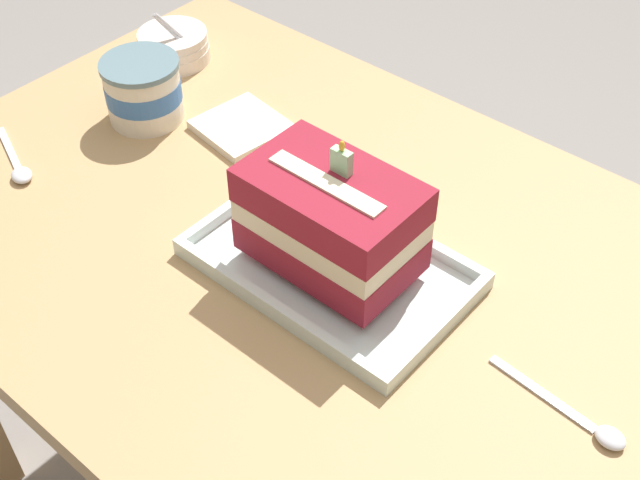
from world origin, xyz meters
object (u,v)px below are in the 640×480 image
object	(u,v)px
birthday_cake	(331,219)
serving_spoon_near_tray	(19,170)
ice_cream_tub	(143,90)
napkin_pile	(242,127)
bowl_stack	(174,46)
serving_spoon_by_bowls	(592,426)
foil_tray	(330,266)

from	to	relation	value
birthday_cake	serving_spoon_near_tray	bearing A→B (deg)	-163.00
serving_spoon_near_tray	ice_cream_tub	bearing A→B (deg)	80.88
napkin_pile	birthday_cake	bearing A→B (deg)	-25.39
bowl_stack	serving_spoon_by_bowls	bearing A→B (deg)	-13.32
birthday_cake	serving_spoon_by_bowls	world-z (taller)	birthday_cake
serving_spoon_near_tray	serving_spoon_by_bowls	distance (m)	0.80
serving_spoon_by_bowls	napkin_pile	xyz separation A→B (m)	(-0.63, 0.13, 0.00)
ice_cream_tub	serving_spoon_by_bowls	distance (m)	0.76
serving_spoon_by_bowls	bowl_stack	bearing A→B (deg)	166.68
bowl_stack	ice_cream_tub	size ratio (longest dim) A/B	1.00
ice_cream_tub	serving_spoon_near_tray	bearing A→B (deg)	-99.12
foil_tray	serving_spoon_near_tray	bearing A→B (deg)	-163.00
napkin_pile	serving_spoon_near_tray	bearing A→B (deg)	-121.17
napkin_pile	ice_cream_tub	bearing A→B (deg)	-152.74
serving_spoon_near_tray	napkin_pile	distance (m)	0.31
foil_tray	bowl_stack	xyz separation A→B (m)	(-0.50, 0.20, 0.02)
foil_tray	ice_cream_tub	bearing A→B (deg)	170.85
serving_spoon_by_bowls	napkin_pile	bearing A→B (deg)	168.10
bowl_stack	serving_spoon_near_tray	world-z (taller)	bowl_stack
ice_cream_tub	serving_spoon_by_bowls	bearing A→B (deg)	-4.91
foil_tray	serving_spoon_near_tray	size ratio (longest dim) A/B	2.30
birthday_cake	bowl_stack	distance (m)	0.54
serving_spoon_near_tray	foil_tray	bearing A→B (deg)	17.00
bowl_stack	foil_tray	bearing A→B (deg)	-21.96
foil_tray	birthday_cake	size ratio (longest dim) A/B	1.65
ice_cream_tub	serving_spoon_by_bowls	world-z (taller)	ice_cream_tub
bowl_stack	napkin_pile	world-z (taller)	bowl_stack
ice_cream_tub	serving_spoon_near_tray	xyz separation A→B (m)	(-0.03, -0.20, -0.04)
birthday_cake	foil_tray	bearing A→B (deg)	-90.00
ice_cream_tub	birthday_cake	bearing A→B (deg)	-9.15
ice_cream_tub	napkin_pile	xyz separation A→B (m)	(0.13, 0.07, -0.04)
serving_spoon_near_tray	birthday_cake	bearing A→B (deg)	17.00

